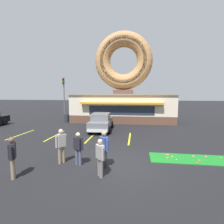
# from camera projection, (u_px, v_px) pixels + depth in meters

# --- Properties ---
(ground_plane) EXTENTS (160.00, 160.00, 0.00)m
(ground_plane) POSITION_uv_depth(u_px,v_px,m) (116.00, 164.00, 8.42)
(ground_plane) COLOR black
(donut_shop_building) EXTENTS (12.30, 6.75, 10.96)m
(donut_shop_building) POSITION_uv_depth(u_px,v_px,m) (123.00, 91.00, 21.86)
(donut_shop_building) COLOR brown
(donut_shop_building) RESTS_ON ground
(putting_mat) EXTENTS (4.13, 1.46, 0.03)m
(putting_mat) POSITION_uv_depth(u_px,v_px,m) (190.00, 159.00, 9.04)
(putting_mat) COLOR #197523
(putting_mat) RESTS_ON ground
(mini_donut_near_left) EXTENTS (0.13, 0.13, 0.04)m
(mini_donut_near_left) POSITION_uv_depth(u_px,v_px,m) (165.00, 155.00, 9.50)
(mini_donut_near_left) COLOR brown
(mini_donut_near_left) RESTS_ON putting_mat
(mini_donut_near_right) EXTENTS (0.13, 0.13, 0.04)m
(mini_donut_near_right) POSITION_uv_depth(u_px,v_px,m) (172.00, 157.00, 9.30)
(mini_donut_near_right) COLOR #D17F47
(mini_donut_near_right) RESTS_ON putting_mat
(mini_donut_mid_left) EXTENTS (0.13, 0.13, 0.04)m
(mini_donut_mid_left) POSITION_uv_depth(u_px,v_px,m) (221.00, 158.00, 9.12)
(mini_donut_mid_left) COLOR #A5724C
(mini_donut_mid_left) RESTS_ON putting_mat
(mini_donut_mid_centre) EXTENTS (0.13, 0.13, 0.04)m
(mini_donut_mid_centre) POSITION_uv_depth(u_px,v_px,m) (197.00, 163.00, 8.46)
(mini_donut_mid_centre) COLOR brown
(mini_donut_mid_centre) RESTS_ON putting_mat
(mini_donut_mid_right) EXTENTS (0.13, 0.13, 0.04)m
(mini_donut_mid_right) POSITION_uv_depth(u_px,v_px,m) (193.00, 156.00, 9.35)
(mini_donut_mid_right) COLOR #D8667F
(mini_donut_mid_right) RESTS_ON putting_mat
(mini_donut_far_left) EXTENTS (0.13, 0.13, 0.04)m
(mini_donut_far_left) POSITION_uv_depth(u_px,v_px,m) (206.00, 157.00, 9.27)
(mini_donut_far_left) COLOR #D8667F
(mini_donut_far_left) RESTS_ON putting_mat
(mini_donut_far_centre) EXTENTS (0.13, 0.13, 0.04)m
(mini_donut_far_centre) POSITION_uv_depth(u_px,v_px,m) (199.00, 160.00, 8.78)
(mini_donut_far_centre) COLOR #A5724C
(mini_donut_far_centre) RESTS_ON putting_mat
(mini_donut_far_right) EXTENTS (0.13, 0.13, 0.04)m
(mini_donut_far_right) POSITION_uv_depth(u_px,v_px,m) (168.00, 155.00, 9.61)
(mini_donut_far_right) COLOR #D17F47
(mini_donut_far_right) RESTS_ON putting_mat
(mini_donut_extra) EXTENTS (0.13, 0.13, 0.04)m
(mini_donut_extra) POSITION_uv_depth(u_px,v_px,m) (167.00, 158.00, 9.13)
(mini_donut_extra) COLOR #D8667F
(mini_donut_extra) RESTS_ON putting_mat
(golf_ball) EXTENTS (0.04, 0.04, 0.04)m
(golf_ball) POSITION_uv_depth(u_px,v_px,m) (176.00, 160.00, 8.88)
(golf_ball) COLOR white
(golf_ball) RESTS_ON putting_mat
(car_grey) EXTENTS (2.15, 4.64, 1.60)m
(car_grey) POSITION_uv_depth(u_px,v_px,m) (101.00, 121.00, 16.11)
(car_grey) COLOR slate
(car_grey) RESTS_ON ground
(pedestrian_blue_sweater_man) EXTENTS (0.55, 0.37, 1.58)m
(pedestrian_blue_sweater_man) POSITION_uv_depth(u_px,v_px,m) (78.00, 147.00, 8.24)
(pedestrian_blue_sweater_man) COLOR #474C66
(pedestrian_blue_sweater_man) RESTS_ON ground
(pedestrian_hooded_kid) EXTENTS (0.39, 0.53, 1.69)m
(pedestrian_hooded_kid) POSITION_uv_depth(u_px,v_px,m) (12.00, 156.00, 6.94)
(pedestrian_hooded_kid) COLOR #7F7056
(pedestrian_hooded_kid) RESTS_ON ground
(pedestrian_leather_jacket_man) EXTENTS (0.42, 0.49, 1.70)m
(pedestrian_leather_jacket_man) POSITION_uv_depth(u_px,v_px,m) (61.00, 144.00, 8.46)
(pedestrian_leather_jacket_man) COLOR #7F7056
(pedestrian_leather_jacket_man) RESTS_ON ground
(pedestrian_clipboard_woman) EXTENTS (0.41, 0.51, 1.58)m
(pedestrian_clipboard_woman) POSITION_uv_depth(u_px,v_px,m) (100.00, 156.00, 7.08)
(pedestrian_clipboard_woman) COLOR slate
(pedestrian_clipboard_woman) RESTS_ON ground
(pedestrian_beanie_man) EXTENTS (0.45, 0.45, 1.70)m
(pedestrian_beanie_man) POSITION_uv_depth(u_px,v_px,m) (104.00, 147.00, 7.98)
(pedestrian_beanie_man) COLOR #232328
(pedestrian_beanie_man) RESTS_ON ground
(trash_bin) EXTENTS (0.57, 0.57, 0.97)m
(trash_bin) POSITION_uv_depth(u_px,v_px,m) (67.00, 118.00, 20.66)
(trash_bin) COLOR #232833
(trash_bin) RESTS_ON ground
(traffic_light_pole) EXTENTS (0.28, 0.47, 5.80)m
(traffic_light_pole) POSITION_uv_depth(u_px,v_px,m) (64.00, 92.00, 26.72)
(traffic_light_pole) COLOR #595B60
(traffic_light_pole) RESTS_ON ground
(parking_stripe_far_left) EXTENTS (0.12, 3.60, 0.01)m
(parking_stripe_far_left) POSITION_uv_depth(u_px,v_px,m) (21.00, 135.00, 14.51)
(parking_stripe_far_left) COLOR yellow
(parking_stripe_far_left) RESTS_ON ground
(parking_stripe_left) EXTENTS (0.12, 3.60, 0.01)m
(parking_stripe_left) POSITION_uv_depth(u_px,v_px,m) (55.00, 136.00, 14.10)
(parking_stripe_left) COLOR yellow
(parking_stripe_left) RESTS_ON ground
(parking_stripe_mid_left) EXTENTS (0.12, 3.60, 0.01)m
(parking_stripe_mid_left) POSITION_uv_depth(u_px,v_px,m) (91.00, 137.00, 13.69)
(parking_stripe_mid_left) COLOR yellow
(parking_stripe_mid_left) RESTS_ON ground
(parking_stripe_centre) EXTENTS (0.12, 3.60, 0.01)m
(parking_stripe_centre) POSITION_uv_depth(u_px,v_px,m) (130.00, 138.00, 13.28)
(parking_stripe_centre) COLOR yellow
(parking_stripe_centre) RESTS_ON ground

